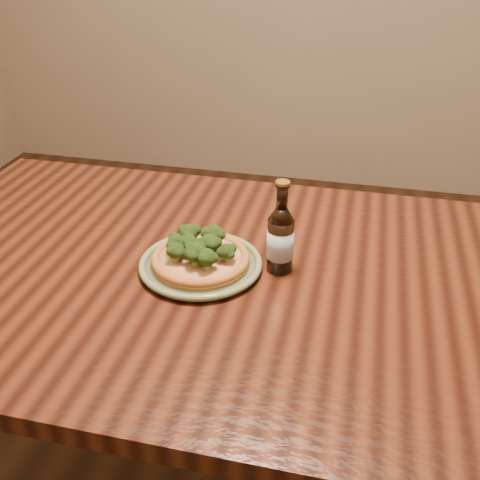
% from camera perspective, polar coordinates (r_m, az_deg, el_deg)
% --- Properties ---
extents(table, '(1.60, 0.90, 0.75)m').
position_cam_1_polar(table, '(1.22, 0.66, -7.05)').
color(table, '#411C0E').
rests_on(table, ground).
extents(plate, '(0.26, 0.26, 0.02)m').
position_cam_1_polar(plate, '(1.17, -4.01, -2.48)').
color(plate, '#6A7B54').
rests_on(plate, table).
extents(pizza, '(0.20, 0.20, 0.07)m').
position_cam_1_polar(pizza, '(1.16, -4.06, -1.57)').
color(pizza, '#A96026').
rests_on(pizza, plate).
extents(beer_bottle, '(0.06, 0.06, 0.20)m').
position_cam_1_polar(beer_bottle, '(1.14, 4.13, 0.17)').
color(beer_bottle, black).
rests_on(beer_bottle, table).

